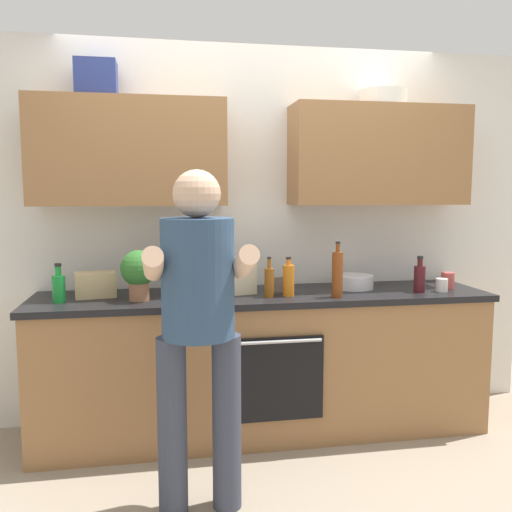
{
  "coord_description": "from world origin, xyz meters",
  "views": [
    {
      "loc": [
        -0.63,
        -3.29,
        1.53
      ],
      "look_at": [
        -0.07,
        -0.1,
        1.15
      ],
      "focal_mm": 38.03,
      "sensor_mm": 36.0,
      "label": 1
    }
  ],
  "objects": [
    {
      "name": "ground_plane",
      "position": [
        0.0,
        0.0,
        0.0
      ],
      "size": [
        12.0,
        12.0,
        0.0
      ],
      "primitive_type": "plane",
      "color": "gray"
    },
    {
      "name": "back_wall_unit",
      "position": [
        -0.0,
        0.27,
        1.5
      ],
      "size": [
        4.0,
        0.38,
        2.5
      ],
      "color": "silver",
      "rests_on": "ground"
    },
    {
      "name": "counter",
      "position": [
        0.0,
        -0.0,
        0.45
      ],
      "size": [
        2.84,
        0.67,
        0.9
      ],
      "color": "olive",
      "rests_on": "ground"
    },
    {
      "name": "person_standing",
      "position": [
        -0.47,
        -0.81,
        0.97
      ],
      "size": [
        0.49,
        0.45,
        1.63
      ],
      "color": "#383D4C",
      "rests_on": "ground"
    },
    {
      "name": "bottle_hotsauce",
      "position": [
        -0.32,
        -0.17,
        1.02
      ],
      "size": [
        0.06,
        0.06,
        0.28
      ],
      "color": "red",
      "rests_on": "counter"
    },
    {
      "name": "bottle_soy",
      "position": [
        -0.5,
        0.03,
        1.02
      ],
      "size": [
        0.08,
        0.08,
        0.29
      ],
      "color": "black",
      "rests_on": "counter"
    },
    {
      "name": "bottle_juice",
      "position": [
        0.13,
        -0.11,
        1.0
      ],
      "size": [
        0.07,
        0.07,
        0.24
      ],
      "color": "orange",
      "rests_on": "counter"
    },
    {
      "name": "bottle_vinegar",
      "position": [
        0.42,
        -0.19,
        1.04
      ],
      "size": [
        0.07,
        0.07,
        0.34
      ],
      "color": "brown",
      "rests_on": "counter"
    },
    {
      "name": "bottle_wine",
      "position": [
        0.98,
        -0.13,
        0.99
      ],
      "size": [
        0.07,
        0.07,
        0.23
      ],
      "color": "#471419",
      "rests_on": "counter"
    },
    {
      "name": "bottle_oil",
      "position": [
        -0.61,
        0.02,
        1.02
      ],
      "size": [
        0.05,
        0.05,
        0.29
      ],
      "color": "olive",
      "rests_on": "counter"
    },
    {
      "name": "bottle_soda",
      "position": [
        -1.21,
        -0.07,
        0.99
      ],
      "size": [
        0.07,
        0.07,
        0.23
      ],
      "color": "#198C33",
      "rests_on": "counter"
    },
    {
      "name": "bottle_syrup",
      "position": [
        0.01,
        -0.12,
        0.99
      ],
      "size": [
        0.06,
        0.06,
        0.25
      ],
      "color": "#8C4C14",
      "rests_on": "counter"
    },
    {
      "name": "cup_coffee",
      "position": [
        1.14,
        -0.13,
        0.94
      ],
      "size": [
        0.08,
        0.08,
        0.08
      ],
      "primitive_type": "cylinder",
      "color": "white",
      "rests_on": "counter"
    },
    {
      "name": "cup_stoneware",
      "position": [
        0.09,
        0.05,
        0.95
      ],
      "size": [
        0.09,
        0.09,
        0.1
      ],
      "primitive_type": "cylinder",
      "color": "slate",
      "rests_on": "counter"
    },
    {
      "name": "cup_ceramic",
      "position": [
        1.24,
        -0.02,
        0.95
      ],
      "size": [
        0.09,
        0.09,
        0.1
      ],
      "primitive_type": "cylinder",
      "color": "#BF4C47",
      "rests_on": "counter"
    },
    {
      "name": "mixing_bowl",
      "position": [
        0.62,
        0.08,
        0.94
      ],
      "size": [
        0.27,
        0.27,
        0.09
      ],
      "primitive_type": "cylinder",
      "color": "silver",
      "rests_on": "counter"
    },
    {
      "name": "potted_herb",
      "position": [
        -0.76,
        -0.09,
        1.07
      ],
      "size": [
        0.21,
        0.21,
        0.3
      ],
      "color": "#9E6647",
      "rests_on": "counter"
    },
    {
      "name": "grocery_bag_bread",
      "position": [
        -1.03,
        0.06,
        0.98
      ],
      "size": [
        0.26,
        0.18,
        0.15
      ],
      "primitive_type": "cube",
      "rotation": [
        0.0,
        0.0,
        0.16
      ],
      "color": "tan",
      "rests_on": "counter"
    },
    {
      "name": "grocery_bag_rice",
      "position": [
        -0.14,
        0.04,
        1.0
      ],
      "size": [
        0.2,
        0.18,
        0.21
      ],
      "primitive_type": "cube",
      "rotation": [
        0.0,
        0.0,
        0.18
      ],
      "color": "beige",
      "rests_on": "counter"
    }
  ]
}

